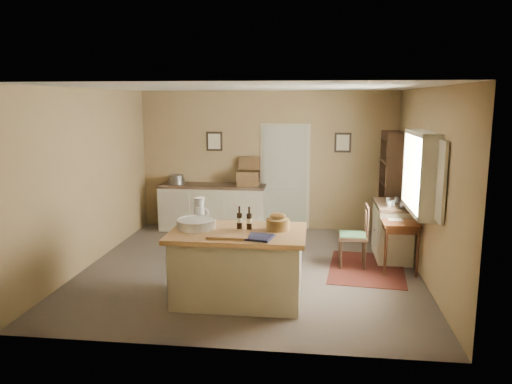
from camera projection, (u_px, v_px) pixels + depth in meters
ground at (251, 268)px, 7.59m from camera, size 5.00×5.00×0.00m
wall_back at (267, 161)px, 9.78m from camera, size 5.00×0.10×2.70m
wall_front at (217, 221)px, 4.90m from camera, size 5.00×0.10×2.70m
wall_left at (89, 178)px, 7.64m from camera, size 0.10×5.00×2.70m
wall_right at (426, 184)px, 7.04m from camera, size 0.10×5.00×2.70m
ceiling at (250, 87)px, 7.09m from camera, size 5.00×5.00×0.00m
door at (285, 176)px, 9.76m from camera, size 0.97×0.06×2.11m
framed_prints at (278, 142)px, 9.67m from camera, size 2.82×0.02×0.38m
window at (424, 172)px, 6.82m from camera, size 0.25×1.99×1.12m
work_island at (238, 263)px, 6.33m from camera, size 1.69×1.10×1.20m
sideboard at (213, 206)px, 9.77m from camera, size 2.07×0.59×1.18m
rug at (367, 268)px, 7.57m from camera, size 1.25×1.70×0.01m
writing_desk at (398, 225)px, 7.50m from camera, size 0.53×0.86×0.82m
desk_chair at (353, 236)px, 7.61m from camera, size 0.44×0.44×0.94m
right_cabinet at (393, 230)px, 8.03m from camera, size 0.56×1.00×0.99m
shelving_unit at (394, 187)px, 8.99m from camera, size 0.34×0.89×1.97m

